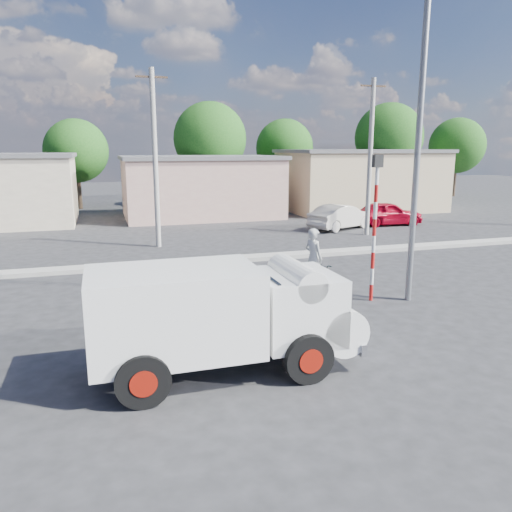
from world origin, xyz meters
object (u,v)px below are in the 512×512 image
object	(u,v)px
car_red	(387,213)
streetlight	(414,133)
truck	(226,314)
cyclist	(313,267)
car_cream	(341,217)
bicycle	(313,281)
traffic_pole	(375,216)

from	to	relation	value
car_red	streetlight	bearing A→B (deg)	154.01
truck	cyclist	size ratio (longest dim) A/B	2.94
car_cream	car_red	size ratio (longest dim) A/B	1.02
bicycle	car_red	xyz separation A→B (m)	(10.21, 12.26, 0.23)
streetlight	traffic_pole	bearing A→B (deg)	162.27
car_red	bicycle	bearing A→B (deg)	144.10
bicycle	car_red	size ratio (longest dim) A/B	0.44
truck	streetlight	xyz separation A→B (m)	(6.32, 3.19, 3.71)
car_red	streetlight	xyz separation A→B (m)	(-7.74, -13.47, 4.25)
bicycle	streetlight	size ratio (longest dim) A/B	0.20
bicycle	car_red	distance (m)	15.96
traffic_pole	cyclist	bearing A→B (deg)	149.19
truck	bicycle	world-z (taller)	truck
bicycle	car_cream	size ratio (longest dim) A/B	0.43
car_cream	car_red	xyz separation A→B (m)	(3.28, 0.46, 0.01)
cyclist	car_red	bearing A→B (deg)	-60.88
car_cream	streetlight	bearing A→B (deg)	137.07
cyclist	car_red	size ratio (longest dim) A/B	0.45
bicycle	streetlight	world-z (taller)	streetlight
bicycle	truck	bearing A→B (deg)	117.70
cyclist	streetlight	distance (m)	4.88
cyclist	car_cream	world-z (taller)	cyclist
bicycle	car_cream	distance (m)	13.68
truck	traffic_pole	size ratio (longest dim) A/B	1.25
truck	car_red	distance (m)	21.81
bicycle	cyclist	size ratio (longest dim) A/B	0.99
traffic_pole	streetlight	size ratio (longest dim) A/B	0.48
cyclist	bicycle	bearing A→B (deg)	-0.00
truck	car_red	bearing A→B (deg)	49.73
car_cream	streetlight	distance (m)	14.40
car_cream	truck	bearing A→B (deg)	122.35
bicycle	cyclist	xyz separation A→B (m)	(0.00, 0.00, 0.45)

